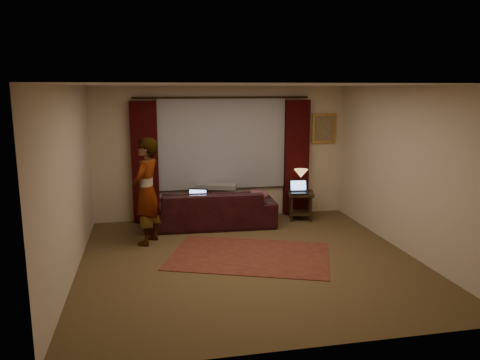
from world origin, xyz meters
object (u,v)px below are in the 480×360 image
Objects in this scene: sofa at (211,201)px; tiffany_lamp at (301,180)px; laptop_sofa at (196,198)px; end_table at (300,205)px; laptop_table at (300,187)px; person at (147,192)px.

tiffany_lamp is (1.81, 0.17, 0.29)m from sofa.
sofa is 6.14× the size of laptop_sofa.
sofa reaches higher than end_table.
tiffany_lamp is at bearing 71.48° from laptop_table.
laptop_sofa is 0.22× the size of person.
tiffany_lamp reaches higher than laptop_table.
laptop_table reaches higher than laptop_sofa.
sofa is 6.42× the size of laptop_table.
person is (-1.17, -0.79, 0.40)m from sofa.
laptop_table is (-0.07, -0.12, 0.40)m from end_table.
sofa is at bearing -174.26° from laptop_table.
person is at bearing 36.23° from sofa.
laptop_sofa is 1.04× the size of laptop_table.
sofa is 1.47m from person.
sofa is at bearing -174.57° from tiffany_lamp.
laptop_sofa is 2.04m from laptop_table.
end_table is 0.31× the size of person.
sofa is at bearing 148.57° from person.
tiffany_lamp is 1.18× the size of laptop_table.
tiffany_lamp is (0.02, 0.06, 0.50)m from end_table.
end_table is (2.09, 0.32, -0.33)m from laptop_sofa.
person is (-0.87, -0.57, 0.28)m from laptop_sofa.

